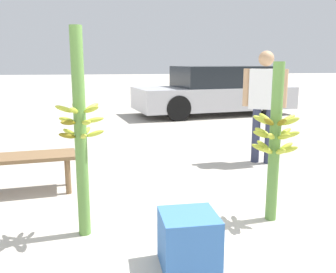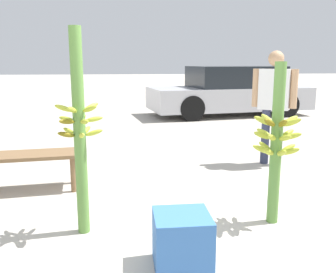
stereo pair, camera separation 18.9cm
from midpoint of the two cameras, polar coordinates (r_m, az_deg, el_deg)
ground_plane at (r=3.05m, az=1.52°, el=-16.67°), size 80.00×80.00×0.00m
banana_stalk_left at (r=3.10m, az=-14.91°, el=0.56°), size 0.39×0.39×1.70m
banana_stalk_center at (r=3.42m, az=14.46°, el=-0.55°), size 0.42×0.42×1.43m
vendor_person at (r=5.39m, az=13.50°, el=5.81°), size 0.56×0.41×1.58m
market_bench at (r=4.41m, az=-22.00°, el=-3.56°), size 1.10×0.55×0.43m
parked_car at (r=10.33m, az=6.66°, el=6.85°), size 4.43×2.33×1.31m
produce_crate at (r=2.73m, az=1.12°, el=-15.58°), size 0.39×0.39×0.39m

